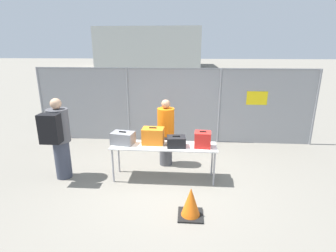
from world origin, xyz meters
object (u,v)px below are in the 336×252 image
inspection_table (164,148)px  traffic_cone (191,203)px  suitcase_black (176,142)px  traveler_hooded (58,136)px  suitcase_orange (153,136)px  security_worker_near (166,132)px  utility_trailer (202,117)px  suitcase_grey (123,138)px  suitcase_red (203,139)px

inspection_table → traffic_cone: inspection_table is taller
suitcase_black → traveler_hooded: 2.54m
inspection_table → suitcase_orange: (-0.24, 0.08, 0.24)m
security_worker_near → utility_trailer: (1.05, 3.18, -0.46)m
suitcase_grey → security_worker_near: size_ratio=0.32×
suitcase_grey → traffic_cone: size_ratio=0.97×
suitcase_orange → utility_trailer: size_ratio=0.14×
suitcase_black → utility_trailer: 4.07m
suitcase_orange → utility_trailer: bearing=71.6°
traffic_cone → inspection_table: bearing=113.8°
suitcase_black → utility_trailer: size_ratio=0.13×
suitcase_black → traffic_cone: bearing=-76.2°
suitcase_black → security_worker_near: security_worker_near is taller
traveler_hooded → traffic_cone: 3.17m
suitcase_red → security_worker_near: size_ratio=0.22×
suitcase_black → traffic_cone: (0.32, -1.28, -0.65)m
inspection_table → suitcase_red: 0.86m
inspection_table → traveler_hooded: traveler_hooded is taller
inspection_table → traffic_cone: size_ratio=4.17×
traffic_cone → traveler_hooded: bearing=157.7°
suitcase_grey → traveler_hooded: size_ratio=0.29×
utility_trailer → inspection_table: bearing=-104.8°
inspection_table → suitcase_grey: size_ratio=4.32×
inspection_table → suitcase_red: suitcase_red is taller
traffic_cone → suitcase_red: bearing=79.4°
suitcase_orange → traffic_cone: 1.79m
suitcase_orange → suitcase_red: (1.07, -0.12, -0.01)m
traffic_cone → suitcase_orange: bearing=120.4°
suitcase_grey → traveler_hooded: bearing=-171.9°
inspection_table → traveler_hooded: 2.28m
suitcase_orange → suitcase_red: bearing=-6.2°
traveler_hooded → security_worker_near: traveler_hooded is taller
suitcase_orange → traveler_hooded: 2.03m
utility_trailer → traffic_cone: (-0.45, -5.25, -0.14)m
suitcase_grey → suitcase_black: 1.18m
inspection_table → security_worker_near: size_ratio=1.38×
suitcase_grey → security_worker_near: (0.88, 0.72, -0.07)m
security_worker_near → inspection_table: bearing=98.8°
inspection_table → security_worker_near: 0.75m
inspection_table → suitcase_grey: 0.92m
inspection_table → suitcase_red: size_ratio=6.38×
suitcase_orange → security_worker_near: security_worker_near is taller
suitcase_grey → suitcase_orange: 0.66m
suitcase_orange → traffic_cone: size_ratio=0.86×
suitcase_grey → suitcase_orange: suitcase_orange is taller
suitcase_orange → security_worker_near: (0.22, 0.66, -0.12)m
inspection_table → suitcase_grey: bearing=178.3°
utility_trailer → traveler_hooded: bearing=-128.9°
suitcase_orange → security_worker_near: 0.71m
suitcase_orange → security_worker_near: bearing=71.2°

